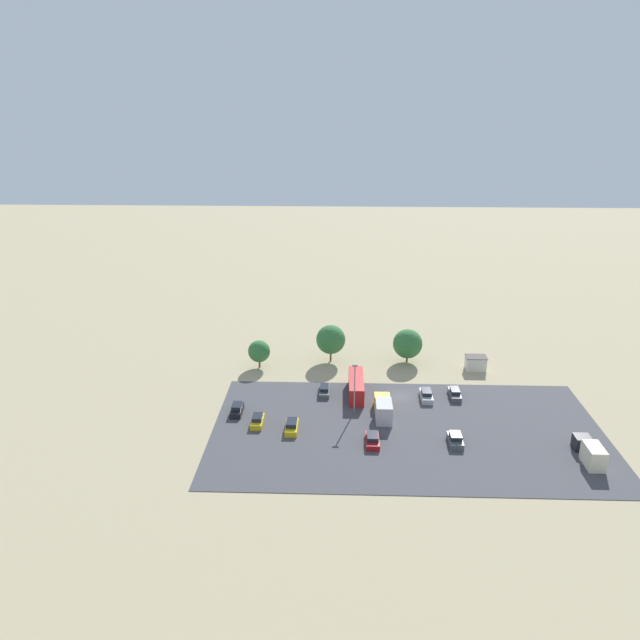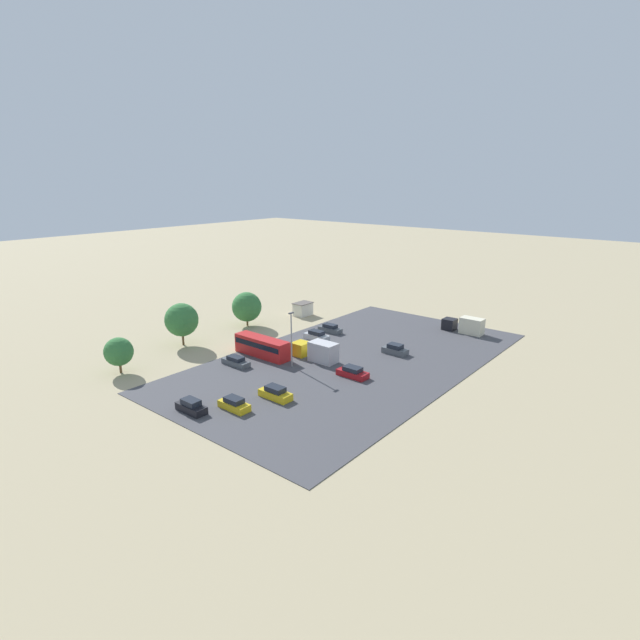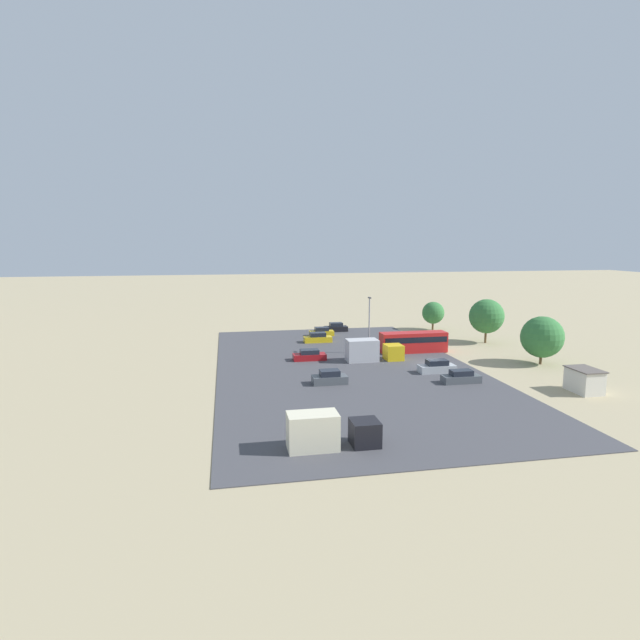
# 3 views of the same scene
# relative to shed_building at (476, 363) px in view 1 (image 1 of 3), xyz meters

# --- Properties ---
(ground_plane) EXTENTS (400.00, 400.00, 0.00)m
(ground_plane) POSITION_rel_shed_building_xyz_m (15.09, 11.97, -1.36)
(ground_plane) COLOR tan
(parking_lot_surface) EXTENTS (60.16, 33.56, 0.08)m
(parking_lot_surface) POSITION_rel_shed_building_xyz_m (15.09, 23.65, -1.32)
(parking_lot_surface) COLOR #424247
(parking_lot_surface) RESTS_ON ground
(shed_building) EXTENTS (3.91, 2.79, 2.70)m
(shed_building) POSITION_rel_shed_building_xyz_m (0.00, 0.00, 0.00)
(shed_building) COLOR silver
(shed_building) RESTS_ON ground
(bus) EXTENTS (2.55, 10.15, 3.04)m
(bus) POSITION_rel_shed_building_xyz_m (22.76, 11.30, 0.36)
(bus) COLOR red
(bus) RESTS_ON ground
(parked_car_0) EXTENTS (1.79, 4.28, 1.53)m
(parked_car_0) POSITION_rel_shed_building_xyz_m (38.43, 22.44, -0.64)
(parked_car_0) COLOR gold
(parked_car_0) RESTS_ON ground
(parked_car_1) EXTENTS (1.76, 4.76, 1.42)m
(parked_car_1) POSITION_rel_shed_building_xyz_m (28.25, 11.19, -0.69)
(parked_car_1) COLOR #4C5156
(parked_car_1) RESTS_ON ground
(parked_car_2) EXTENTS (1.97, 4.63, 1.50)m
(parked_car_2) POSITION_rel_shed_building_xyz_m (20.63, 27.63, -0.65)
(parked_car_2) COLOR maroon
(parked_car_2) RESTS_ON ground
(parked_car_3) EXTENTS (1.93, 4.11, 1.65)m
(parked_car_3) POSITION_rel_shed_building_xyz_m (8.38, 27.29, -0.59)
(parked_car_3) COLOR #4C5156
(parked_car_3) RESTS_ON ground
(parked_car_4) EXTENTS (1.86, 4.62, 1.62)m
(parked_car_4) POSITION_rel_shed_building_xyz_m (32.91, 24.15, -0.60)
(parked_car_4) COLOR gold
(parked_car_4) RESTS_ON ground
(parked_car_5) EXTENTS (1.85, 4.72, 1.65)m
(parked_car_5) POSITION_rel_shed_building_xyz_m (10.84, 12.72, -0.59)
(parked_car_5) COLOR #ADB2B7
(parked_car_5) RESTS_ON ground
(parked_car_6) EXTENTS (1.71, 4.57, 1.54)m
(parked_car_6) POSITION_rel_shed_building_xyz_m (5.87, 11.85, -0.64)
(parked_car_6) COLOR #4C5156
(parked_car_6) RESTS_ON ground
(parked_car_7) EXTENTS (1.76, 4.28, 1.64)m
(parked_car_7) POSITION_rel_shed_building_xyz_m (42.25, 18.97, -0.59)
(parked_car_7) COLOR black
(parked_car_7) RESTS_ON ground
(parked_truck_0) EXTENTS (2.55, 8.01, 3.08)m
(parked_truck_0) POSITION_rel_shed_building_xyz_m (18.56, 19.20, 0.13)
(parked_truck_0) COLOR gold
(parked_truck_0) RESTS_ON ground
(parked_truck_1) EXTENTS (2.31, 7.53, 2.98)m
(parked_truck_1) POSITION_rel_shed_building_xyz_m (-9.77, 31.25, 0.09)
(parked_truck_1) COLOR black
(parked_truck_1) RESTS_ON ground
(tree_near_shed) EXTENTS (5.68, 5.68, 6.64)m
(tree_near_shed) POSITION_rel_shed_building_xyz_m (12.59, -3.25, 2.44)
(tree_near_shed) COLOR brown
(tree_near_shed) RESTS_ON ground
(tree_apron_mid) EXTENTS (4.19, 4.19, 5.38)m
(tree_apron_mid) POSITION_rel_shed_building_xyz_m (40.93, 0.29, 1.92)
(tree_apron_mid) COLOR brown
(tree_apron_mid) RESTS_ON ground
(tree_apron_far) EXTENTS (5.66, 5.66, 7.32)m
(tree_apron_far) POSITION_rel_shed_building_xyz_m (27.43, -3.20, 3.13)
(tree_apron_far) COLOR brown
(tree_apron_far) RESTS_ON ground
(light_pole_lot_centre) EXTENTS (0.90, 0.28, 8.48)m
(light_pole_lot_centre) POSITION_rel_shed_building_xyz_m (23.21, 18.15, 3.39)
(light_pole_lot_centre) COLOR gray
(light_pole_lot_centre) RESTS_ON ground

